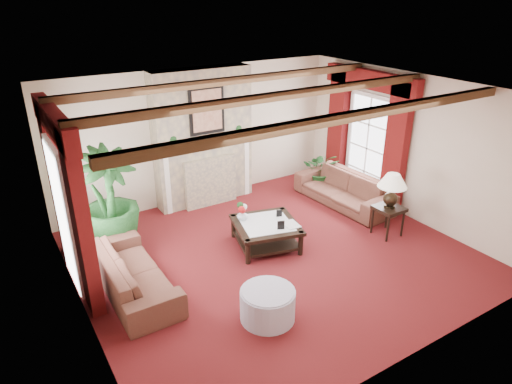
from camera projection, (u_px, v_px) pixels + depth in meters
floor at (274, 255)px, 7.57m from camera, size 6.00×6.00×0.00m
ceiling at (277, 92)px, 6.47m from camera, size 6.00×6.00×0.00m
back_wall at (199, 135)px, 9.15m from camera, size 6.00×0.02×2.70m
left_wall at (73, 229)px, 5.57m from camera, size 0.02×5.50×2.70m
right_wall at (409, 147)px, 8.47m from camera, size 0.02×5.50×2.70m
ceiling_beams at (277, 96)px, 6.49m from camera, size 6.00×3.00×0.12m
fireplace at (200, 68)px, 8.44m from camera, size 2.00×0.52×2.70m
french_door_left at (49, 146)px, 6.04m from camera, size 0.10×1.10×2.16m
french_door_right at (373, 96)px, 8.91m from camera, size 0.10×1.10×2.16m
curtains_left at (52, 114)px, 5.92m from camera, size 0.20×2.40×2.55m
curtains_right at (371, 74)px, 8.68m from camera, size 0.20×2.40×2.55m
sofa_left at (132, 266)px, 6.53m from camera, size 2.06×0.60×0.81m
sofa_right at (344, 184)px, 9.22m from camera, size 2.22×0.89×0.84m
potted_palm at (112, 220)px, 7.65m from camera, size 2.04×2.34×0.98m
small_plant at (321, 174)px, 9.99m from camera, size 1.60×1.61×0.67m
coffee_table at (266, 234)px, 7.77m from camera, size 1.27×1.27×0.43m
side_table at (388, 221)px, 8.10m from camera, size 0.57×0.57×0.54m
ottoman at (268, 305)px, 6.03m from camera, size 0.74×0.74×0.43m
table_lamp at (392, 190)px, 7.86m from camera, size 0.50×0.50×0.64m
flower_vase at (242, 215)px, 7.76m from camera, size 0.27×0.27×0.18m
book at (285, 218)px, 7.51m from camera, size 0.24×0.08×0.31m
photo_frame_a at (281, 225)px, 7.45m from camera, size 0.12×0.07×0.16m
photo_frame_b at (279, 213)px, 7.87m from camera, size 0.10×0.04×0.13m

